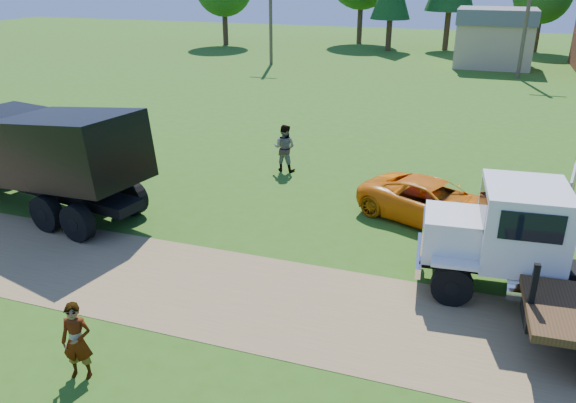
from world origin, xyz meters
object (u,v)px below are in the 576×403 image
(black_dump_truck, at_px, (41,153))
(spectator_a, at_px, (77,341))
(orange_pickup, at_px, (434,203))
(white_semi_tractor, at_px, (523,241))

(black_dump_truck, relative_size, spectator_a, 5.16)
(spectator_a, bearing_deg, orange_pickup, 43.70)
(black_dump_truck, height_order, spectator_a, black_dump_truck)
(black_dump_truck, relative_size, orange_pickup, 1.78)
(black_dump_truck, distance_m, orange_pickup, 13.11)
(black_dump_truck, bearing_deg, white_semi_tractor, 9.13)
(orange_pickup, relative_size, spectator_a, 2.90)
(white_semi_tractor, height_order, orange_pickup, white_semi_tractor)
(black_dump_truck, bearing_deg, orange_pickup, 25.38)
(black_dump_truck, height_order, orange_pickup, black_dump_truck)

